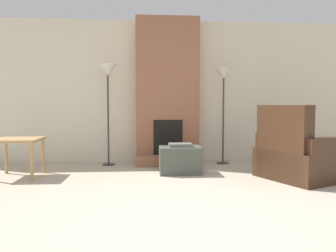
% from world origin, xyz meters
% --- Properties ---
extents(ground_plane, '(24.00, 24.00, 0.00)m').
position_xyz_m(ground_plane, '(0.00, 0.00, 0.00)').
color(ground_plane, '#B2A893').
extents(wall_back, '(8.23, 0.06, 2.60)m').
position_xyz_m(wall_back, '(0.00, 3.31, 1.30)').
color(wall_back, beige).
rests_on(wall_back, ground_plane).
extents(fireplace, '(1.12, 0.61, 2.60)m').
position_xyz_m(fireplace, '(0.00, 3.09, 1.24)').
color(fireplace, '#935B42').
rests_on(fireplace, ground_plane).
extents(ottoman, '(0.64, 0.45, 0.46)m').
position_xyz_m(ottoman, '(0.14, 2.18, 0.21)').
color(ottoman, '#474C42').
rests_on(ottoman, ground_plane).
extents(armchair, '(1.35, 1.32, 1.05)m').
position_xyz_m(armchair, '(1.78, 1.66, 0.30)').
color(armchair, '#422819').
rests_on(armchair, ground_plane).
extents(side_table, '(0.64, 0.61, 0.57)m').
position_xyz_m(side_table, '(-2.26, 2.08, 0.49)').
color(side_table, tan).
rests_on(side_table, ground_plane).
extents(floor_lamp_left, '(0.31, 0.31, 1.75)m').
position_xyz_m(floor_lamp_left, '(-1.04, 2.95, 1.52)').
color(floor_lamp_left, '#333333').
rests_on(floor_lamp_left, ground_plane).
extents(floor_lamp_right, '(0.31, 0.31, 1.72)m').
position_xyz_m(floor_lamp_right, '(0.99, 2.95, 1.49)').
color(floor_lamp_right, '#333333').
rests_on(floor_lamp_right, ground_plane).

